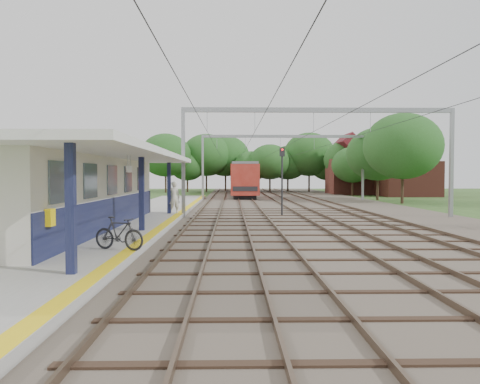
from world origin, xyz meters
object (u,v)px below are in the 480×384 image
object	(u,v)px
signal_post	(282,173)
train	(241,178)
person	(174,197)
bicycle	(119,233)

from	to	relation	value
signal_post	train	bearing A→B (deg)	84.63
person	train	bearing A→B (deg)	-101.34
bicycle	signal_post	bearing A→B (deg)	-3.21
person	train	world-z (taller)	train
person	signal_post	bearing A→B (deg)	-174.43
person	train	distance (m)	40.22
train	signal_post	size ratio (longest dim) A/B	8.60
person	signal_post	world-z (taller)	signal_post
bicycle	signal_post	distance (m)	17.18
train	signal_post	xyz separation A→B (m)	(1.85, -38.71, 0.63)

